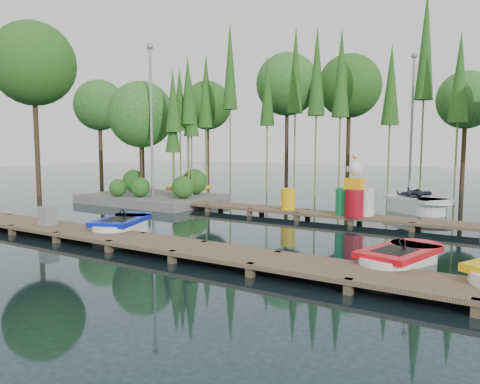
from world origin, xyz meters
The scene contains 15 objects.
ground_plane centered at (0.00, 0.00, 0.00)m, with size 90.00×90.00×0.00m, color #1D3035.
near_dock centered at (0.00, -4.50, 0.23)m, with size 18.00×1.50×0.50m.
far_dock centered at (1.00, 2.50, 0.23)m, with size 15.00×1.20×0.50m.
island centered at (-6.30, 3.29, 3.18)m, with size 6.20×4.20×6.75m.
tree_screen centered at (-2.04, 10.60, 6.12)m, with size 34.42×18.53×10.31m.
lamp_island centered at (-5.50, 2.50, 4.26)m, with size 0.30×0.30×7.25m.
lamp_rear centered at (4.00, 11.00, 4.26)m, with size 0.30×0.30×7.25m.
boat_blue centered at (-1.32, -3.40, 0.25)m, with size 1.98×2.85×0.88m.
boat_red centered at (6.89, -3.07, 0.25)m, with size 1.71×2.73×0.85m.
boat_yellow_far centered at (-6.58, 6.32, 0.27)m, with size 2.79×2.24×1.28m.
boat_white_far centered at (5.33, 6.38, 0.32)m, with size 3.26×2.79×1.42m.
utility_cabinet centered at (-3.41, -4.50, 0.59)m, with size 0.47×0.40×0.58m, color gray.
yellow_barrel centered at (1.41, 2.50, 0.71)m, with size 0.54×0.54×0.81m, color yellow.
drum_cluster centered at (4.05, 2.34, 0.94)m, with size 1.26×1.15×2.17m.
seagull_post centered at (4.20, 2.50, 0.82)m, with size 0.48×0.26×0.77m.
Camera 1 is at (9.27, -13.43, 2.83)m, focal length 35.00 mm.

